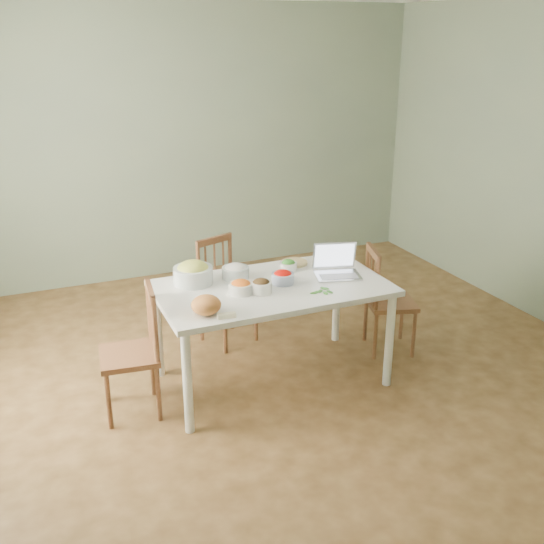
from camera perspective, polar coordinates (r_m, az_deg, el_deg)
name	(u,v)px	position (r m, az deg, el deg)	size (l,w,h in m)	color
floor	(287,378)	(4.76, 1.36, -9.52)	(5.00, 5.00, 0.00)	#432C13
wall_back	(186,144)	(6.55, -7.78, 11.38)	(5.00, 0.00, 2.70)	gray
dining_table	(272,334)	(4.56, 0.00, -5.59)	(1.60, 0.90, 0.75)	white
chair_far	(228,292)	(5.13, -4.00, -1.83)	(0.38, 0.36, 0.86)	#462810
chair_left	(129,352)	(4.27, -12.81, -7.09)	(0.39, 0.37, 0.88)	#462810
chair_right	(391,300)	(5.07, 10.68, -2.47)	(0.38, 0.36, 0.86)	#462810
bread_boule	(206,305)	(3.96, -5.96, -2.97)	(0.19, 0.19, 0.12)	#AF6A33
butter_stick	(227,316)	(3.92, -4.11, -3.94)	(0.11, 0.03, 0.03)	#F2ECC6
bowl_squash	(193,273)	(4.45, -7.14, -0.05)	(0.28, 0.28, 0.16)	#E2C46D
bowl_carrot	(241,287)	(4.26, -2.82, -1.34)	(0.17, 0.17, 0.09)	#FF5A16
bowl_onion	(235,271)	(4.53, -3.32, 0.08)	(0.19, 0.19, 0.11)	white
bowl_mushroom	(261,286)	(4.27, -0.99, -1.26)	(0.15, 0.15, 0.10)	black
bowl_redpep	(283,277)	(4.43, 0.98, -0.45)	(0.16, 0.16, 0.09)	red
bowl_broccoli	(288,265)	(4.67, 1.48, 0.63)	(0.13, 0.13, 0.08)	#1F6224
flatbread	(294,263)	(4.82, 2.01, 0.85)	(0.20, 0.20, 0.02)	tan
basil_bunch	(320,291)	(4.30, 4.39, -1.69)	(0.18, 0.18, 0.02)	#246620
laptop	(338,262)	(4.55, 6.00, 0.89)	(0.32, 0.26, 0.22)	silver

